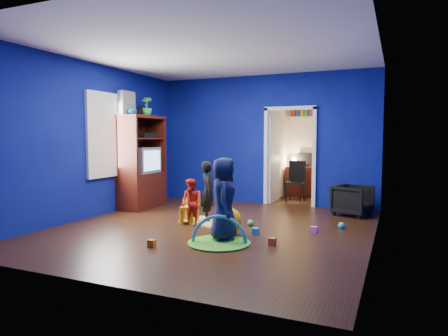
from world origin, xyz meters
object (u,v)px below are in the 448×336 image
at_px(child_navy, 224,199).
at_px(study_desk, 304,182).
at_px(hopper_ball, 227,221).
at_px(play_mat, 219,243).
at_px(folding_chair, 295,182).
at_px(vase, 132,110).
at_px(armchair, 353,200).
at_px(toddler_red, 191,202).
at_px(crt_tv, 143,160).
at_px(tv_armoire, 141,162).
at_px(child_black, 208,192).
at_px(kid_chair, 189,209).

relative_size(child_navy, study_desk, 1.38).
height_order(hopper_ball, study_desk, study_desk).
relative_size(play_mat, folding_chair, 0.97).
height_order(vase, play_mat, vase).
bearing_deg(play_mat, armchair, 62.55).
relative_size(armchair, toddler_red, 0.81).
bearing_deg(hopper_ball, toddler_red, 155.10).
xyz_separation_m(armchair, vase, (-4.23, -1.19, 1.77)).
relative_size(child_navy, crt_tv, 1.73).
relative_size(toddler_red, play_mat, 0.90).
xyz_separation_m(tv_armoire, folding_chair, (2.82, 2.12, -0.52)).
height_order(child_navy, study_desk, child_navy).
bearing_deg(child_black, toddler_red, 135.66).
distance_m(child_black, study_desk, 3.91).
xyz_separation_m(toddler_red, folding_chair, (1.00, 3.28, 0.06)).
bearing_deg(crt_tv, vase, -97.59).
bearing_deg(play_mat, hopper_ball, 99.33).
xyz_separation_m(vase, tv_armoire, (0.00, 0.30, -1.08)).
bearing_deg(hopper_ball, child_navy, -78.69).
relative_size(armchair, play_mat, 0.73).
bearing_deg(child_black, armchair, -86.89).
distance_m(vase, hopper_ball, 3.45).
relative_size(child_black, tv_armoire, 0.55).
distance_m(armchair, kid_chair, 3.16).
bearing_deg(kid_chair, play_mat, -58.79).
bearing_deg(vase, crt_tv, 82.41).
distance_m(toddler_red, crt_tv, 2.21).
relative_size(child_navy, folding_chair, 1.32).
bearing_deg(vase, tv_armoire, 90.00).
xyz_separation_m(child_navy, study_desk, (0.13, 4.87, -0.23)).
height_order(vase, hopper_ball, vase).
xyz_separation_m(child_black, child_navy, (0.77, -1.07, 0.07)).
xyz_separation_m(child_navy, vase, (-2.69, 1.49, 1.46)).
distance_m(toddler_red, study_desk, 4.36).
bearing_deg(hopper_ball, tv_armoire, 149.73).
bearing_deg(hopper_ball, folding_chair, 87.23).
distance_m(hopper_ball, kid_chair, 1.13).
bearing_deg(toddler_red, kid_chair, 145.39).
bearing_deg(hopper_ball, child_black, 131.26).
bearing_deg(kid_chair, crt_tv, 135.91).
distance_m(child_navy, vase, 3.41).
bearing_deg(child_navy, kid_chair, 28.41).
bearing_deg(armchair, vase, 122.42).
distance_m(child_black, child_navy, 1.32).
xyz_separation_m(tv_armoire, kid_chair, (1.67, -0.96, -0.73)).
xyz_separation_m(play_mat, folding_chair, (0.10, 4.14, 0.45)).
distance_m(vase, crt_tv, 1.08).
distance_m(child_navy, crt_tv, 3.23).
xyz_separation_m(toddler_red, crt_tv, (-1.78, 1.16, 0.62)).
relative_size(armchair, kid_chair, 1.30).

